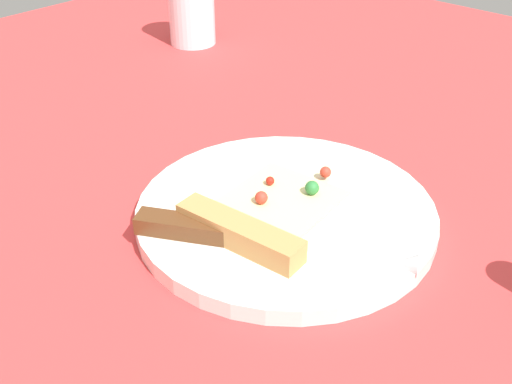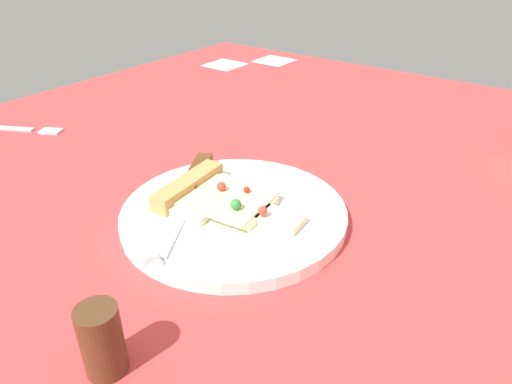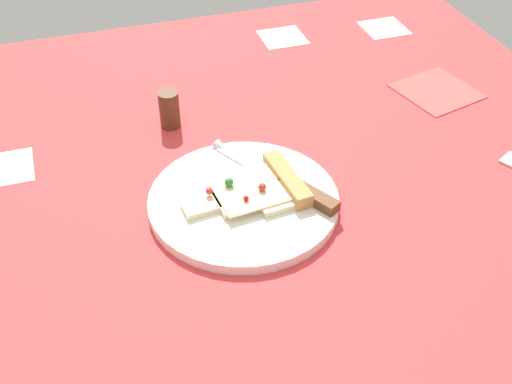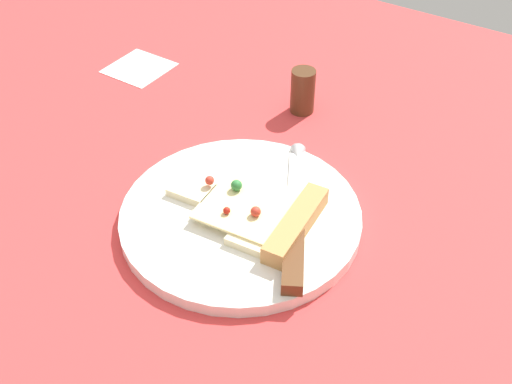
# 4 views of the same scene
# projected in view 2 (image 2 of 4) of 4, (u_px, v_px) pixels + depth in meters

# --- Properties ---
(ground_plane) EXTENTS (1.41, 1.41, 0.03)m
(ground_plane) POSITION_uv_depth(u_px,v_px,m) (296.00, 218.00, 0.61)
(ground_plane) COLOR #D13838
(ground_plane) RESTS_ON ground
(plate) EXTENTS (0.28, 0.28, 0.02)m
(plate) POSITION_uv_depth(u_px,v_px,m) (234.00, 214.00, 0.58)
(plate) COLOR white
(plate) RESTS_ON ground_plane
(pizza_slice) EXTENTS (0.18, 0.12, 0.03)m
(pizza_slice) POSITION_uv_depth(u_px,v_px,m) (217.00, 197.00, 0.58)
(pizza_slice) COLOR beige
(pizza_slice) RESTS_ON plate
(knife) EXTENTS (0.13, 0.22, 0.02)m
(knife) POSITION_uv_depth(u_px,v_px,m) (189.00, 191.00, 0.60)
(knife) COLOR silver
(knife) RESTS_ON plate
(pepper_shaker) EXTENTS (0.03, 0.03, 0.06)m
(pepper_shaker) POSITION_uv_depth(u_px,v_px,m) (102.00, 340.00, 0.37)
(pepper_shaker) COLOR #4C2D19
(pepper_shaker) RESTS_ON ground_plane
(fork) EXTENTS (0.14, 0.09, 0.01)m
(fork) POSITION_uv_depth(u_px,v_px,m) (25.00, 128.00, 0.83)
(fork) COLOR silver
(fork) RESTS_ON ground_plane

